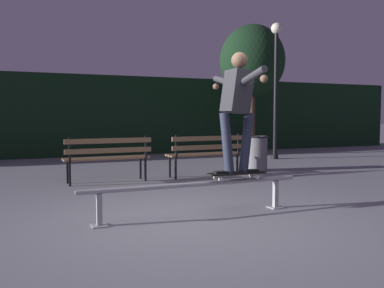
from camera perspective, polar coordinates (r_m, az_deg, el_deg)
The scene contains 10 objects.
ground_plane at distance 5.08m, azimuth 1.08°, elevation -10.40°, with size 90.00×90.00×0.00m, color slate.
hedge_backdrop at distance 13.44m, azimuth -14.40°, elevation 3.88°, with size 24.00×1.20×2.52m, color black.
grind_rail at distance 5.12m, azimuth 0.48°, elevation -6.39°, with size 2.92×0.18×0.43m.
skateboard at distance 5.35m, azimuth 6.24°, elevation -4.15°, with size 0.79×0.23×0.09m.
skateboarder at distance 5.30m, azimuth 6.35°, elevation 5.92°, with size 0.62×1.41×1.56m.
park_bench_leftmost at distance 7.75m, azimuth -11.71°, elevation -1.45°, with size 1.61×0.45×0.88m.
park_bench_left_center at distance 8.37m, azimuth 1.96°, elevation -0.96°, with size 1.61×0.45×0.88m.
tree_far_right at distance 13.31m, azimuth 8.44°, elevation 11.37°, with size 2.06×2.06×4.13m.
lamp_post_right at distance 12.09m, azimuth 11.68°, elevation 9.72°, with size 0.32×0.32×3.90m.
trash_can at distance 9.40m, azimuth 9.04°, elevation -1.22°, with size 0.52×0.52×0.80m.
Camera 1 is at (-2.00, -4.49, 1.27)m, focal length 38.05 mm.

